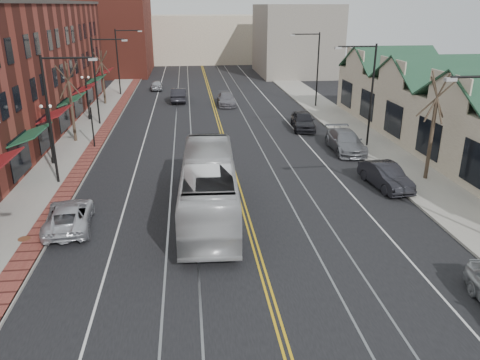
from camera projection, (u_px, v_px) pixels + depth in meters
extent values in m
plane|color=black|center=(280.00, 331.00, 16.69)|extent=(160.00, 160.00, 0.00)
cube|color=gray|center=(65.00, 164.00, 34.02)|extent=(4.00, 120.00, 0.15)
cube|color=gray|center=(382.00, 153.00, 36.53)|extent=(4.00, 120.00, 0.15)
cube|color=tan|center=(459.00, 123.00, 36.37)|extent=(8.00, 36.00, 4.60)
cube|color=maroon|center=(106.00, 30.00, 77.68)|extent=(14.00, 18.00, 14.00)
cube|color=tan|center=(200.00, 39.00, 94.19)|extent=(22.00, 14.00, 9.00)
cube|color=slate|center=(295.00, 40.00, 76.80)|extent=(12.00, 16.00, 11.00)
cylinder|color=black|center=(50.00, 121.00, 28.91)|extent=(0.16, 0.16, 8.00)
cylinder|color=black|center=(67.00, 58.00, 27.74)|extent=(3.00, 0.12, 0.12)
cube|color=#999999|center=(93.00, 59.00, 27.93)|extent=(0.50, 0.25, 0.15)
cylinder|color=black|center=(95.00, 82.00, 43.80)|extent=(0.16, 0.16, 8.00)
cylinder|color=black|center=(108.00, 39.00, 42.62)|extent=(3.00, 0.12, 0.12)
cube|color=#999999|center=(125.00, 40.00, 42.81)|extent=(0.50, 0.25, 0.15)
cylinder|color=black|center=(118.00, 62.00, 58.69)|extent=(0.16, 0.16, 8.00)
cylinder|color=black|center=(127.00, 30.00, 57.51)|extent=(3.00, 0.12, 0.12)
cube|color=#999999|center=(140.00, 31.00, 57.70)|extent=(0.50, 0.25, 0.15)
cube|color=#999999|center=(451.00, 79.00, 20.40)|extent=(0.50, 0.25, 0.15)
cylinder|color=black|center=(372.00, 96.00, 36.90)|extent=(0.16, 0.16, 8.00)
cylinder|color=black|center=(357.00, 46.00, 35.41)|extent=(3.00, 0.12, 0.12)
cube|color=#999999|center=(338.00, 48.00, 35.29)|extent=(0.50, 0.25, 0.15)
cylinder|color=black|center=(318.00, 70.00, 51.79)|extent=(0.16, 0.16, 8.00)
cylinder|color=black|center=(306.00, 34.00, 50.30)|extent=(3.00, 0.12, 0.12)
cube|color=#999999|center=(292.00, 35.00, 50.17)|extent=(0.50, 0.25, 0.15)
cylinder|color=black|center=(53.00, 160.00, 33.84)|extent=(0.28, 0.28, 0.40)
cylinder|color=black|center=(50.00, 136.00, 33.20)|extent=(0.14, 0.14, 4.00)
cube|color=black|center=(46.00, 108.00, 32.50)|extent=(0.60, 0.06, 0.06)
sphere|color=white|center=(41.00, 106.00, 32.42)|extent=(0.24, 0.24, 0.24)
sphere|color=white|center=(50.00, 106.00, 32.48)|extent=(0.24, 0.24, 0.24)
cylinder|color=black|center=(90.00, 117.00, 46.86)|extent=(0.28, 0.28, 0.40)
cylinder|color=black|center=(88.00, 99.00, 46.23)|extent=(0.14, 0.14, 4.00)
cube|color=black|center=(85.00, 79.00, 45.53)|extent=(0.60, 0.06, 0.06)
sphere|color=white|center=(82.00, 77.00, 45.44)|extent=(0.24, 0.24, 0.24)
sphere|color=white|center=(88.00, 77.00, 45.50)|extent=(0.24, 0.24, 0.24)
cylinder|color=#382B21|center=(72.00, 112.00, 38.66)|extent=(0.24, 0.24, 4.90)
cylinder|color=#382B21|center=(68.00, 81.00, 37.76)|extent=(0.58, 1.37, 2.90)
cylinder|color=#382B21|center=(68.00, 81.00, 37.76)|extent=(1.60, 0.66, 2.78)
cylinder|color=#382B21|center=(68.00, 81.00, 37.76)|extent=(0.53, 1.23, 2.96)
cylinder|color=#382B21|center=(68.00, 81.00, 37.76)|extent=(1.69, 1.03, 2.64)
cylinder|color=#382B21|center=(68.00, 81.00, 37.76)|extent=(1.78, 1.29, 2.48)
cylinder|color=#382B21|center=(103.00, 84.00, 53.61)|extent=(0.24, 0.24, 4.55)
cylinder|color=#382B21|center=(101.00, 63.00, 52.77)|extent=(0.55, 1.28, 2.69)
cylinder|color=#382B21|center=(101.00, 63.00, 52.77)|extent=(1.49, 0.62, 2.58)
cylinder|color=#382B21|center=(101.00, 63.00, 52.77)|extent=(0.50, 1.15, 2.75)
cylinder|color=#382B21|center=(101.00, 63.00, 52.77)|extent=(1.57, 0.97, 2.45)
cylinder|color=#382B21|center=(101.00, 63.00, 52.77)|extent=(1.66, 1.20, 2.30)
cylinder|color=#382B21|center=(431.00, 140.00, 30.05)|extent=(0.24, 0.24, 5.25)
cylinder|color=#382B21|center=(437.00, 97.00, 29.09)|extent=(0.61, 1.46, 3.10)
cylinder|color=#382B21|center=(437.00, 97.00, 29.09)|extent=(1.70, 0.70, 2.97)
cylinder|color=#382B21|center=(437.00, 97.00, 29.09)|extent=(0.56, 1.31, 3.17)
cylinder|color=#382B21|center=(437.00, 97.00, 29.09)|extent=(1.80, 1.10, 2.82)
cylinder|color=#382B21|center=(437.00, 97.00, 29.09)|extent=(1.90, 1.37, 2.65)
cylinder|color=#592D19|center=(24.00, 239.00, 22.91)|extent=(0.60, 0.60, 0.02)
cylinder|color=black|center=(93.00, 127.00, 37.30)|extent=(0.12, 0.12, 3.20)
imported|color=black|center=(90.00, 105.00, 36.68)|extent=(0.18, 0.15, 0.90)
imported|color=silver|center=(209.00, 186.00, 25.40)|extent=(3.35, 12.12, 3.34)
imported|color=silver|center=(69.00, 216.00, 24.17)|extent=(2.73, 5.05, 1.35)
imported|color=black|center=(386.00, 176.00, 29.54)|extent=(2.15, 4.79, 1.53)
imported|color=slate|center=(345.00, 141.00, 36.86)|extent=(2.42, 5.64, 1.62)
imported|color=black|center=(303.00, 121.00, 43.41)|extent=(2.44, 5.03, 1.66)
imported|color=black|center=(179.00, 95.00, 55.88)|extent=(1.78, 4.96, 1.63)
imported|color=slate|center=(226.00, 99.00, 53.81)|extent=(2.01, 4.89, 1.41)
imported|color=#A3A4AA|center=(157.00, 85.00, 63.69)|extent=(1.68, 3.94, 1.33)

